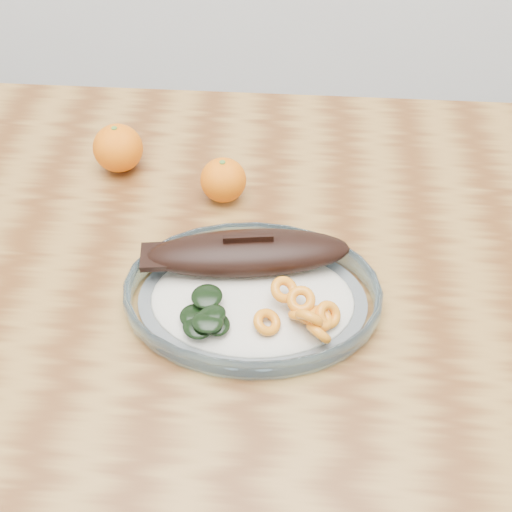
% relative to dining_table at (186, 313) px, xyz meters
% --- Properties ---
extents(ground, '(3.00, 3.00, 0.00)m').
position_rel_dining_table_xyz_m(ground, '(0.00, 0.00, -0.65)').
color(ground, slate).
rests_on(ground, ground).
extents(dining_table, '(1.20, 0.80, 0.75)m').
position_rel_dining_table_xyz_m(dining_table, '(0.00, 0.00, 0.00)').
color(dining_table, '#5D3416').
rests_on(dining_table, ground).
extents(plated_meal, '(0.55, 0.55, 0.08)m').
position_rel_dining_table_xyz_m(plated_meal, '(0.10, -0.05, 0.12)').
color(plated_meal, white).
rests_on(plated_meal, dining_table).
extents(orange_left, '(0.07, 0.07, 0.07)m').
position_rel_dining_table_xyz_m(orange_left, '(-0.11, 0.19, 0.13)').
color(orange_left, '#E45A04').
rests_on(orange_left, dining_table).
extents(orange_right, '(0.06, 0.06, 0.06)m').
position_rel_dining_table_xyz_m(orange_right, '(0.04, 0.13, 0.13)').
color(orange_right, '#E45A04').
rests_on(orange_right, dining_table).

